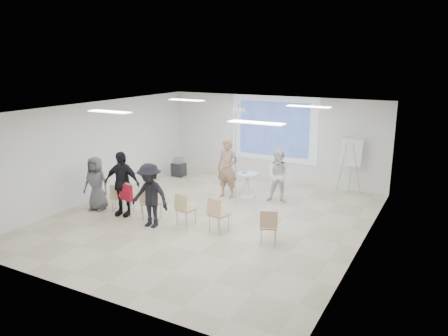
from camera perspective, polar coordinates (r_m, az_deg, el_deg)
The scene contains 30 objects.
floor at distance 12.05m, azimuth -1.82°, elevation -6.83°, with size 8.00×9.00×0.10m, color beige.
ceiling at distance 11.32m, azimuth -1.94°, elevation 7.99°, with size 8.00×9.00×0.10m, color white.
wall_back at distance 15.60m, azimuth 6.57°, elevation 3.86°, with size 8.00×0.10×3.00m, color silver.
wall_left at distance 14.02m, azimuth -16.35°, elevation 2.21°, with size 0.10×9.00×3.00m, color silver.
wall_right at distance 10.23m, azimuth 18.14°, elevation -2.25°, with size 0.10×9.00×3.00m, color silver.
projection_halo at distance 15.48m, azimuth 6.52°, elevation 5.10°, with size 3.20×0.01×2.30m, color silver.
projection_image at distance 15.47m, azimuth 6.50°, elevation 5.09°, with size 2.60×0.01×1.90m, color #304EA4.
pedestal_table at distance 13.64m, azimuth 3.03°, elevation -2.08°, with size 0.87×0.87×0.82m.
player_left at distance 13.55m, azimuth 0.45°, elevation 0.44°, with size 0.77×0.52×2.10m, color #A77C66.
player_right at distance 13.25m, azimuth 7.27°, elevation -0.68°, with size 0.86×0.69×1.79m, color white.
controller_left at distance 13.61m, azimuth 1.61°, elevation 1.94°, with size 0.04×0.13×0.04m, color white.
controller_right at distance 13.46m, azimuth 6.98°, elevation 0.94°, with size 0.04×0.12×0.04m, color white.
chair_far_left at distance 12.78m, azimuth -13.68°, elevation -3.50°, with size 0.51×0.53×0.81m.
chair_left_mid at distance 12.36m, azimuth -12.31°, elevation -3.52°, with size 0.57×0.60×0.98m.
chair_left_inner at distance 11.90m, azimuth -9.67°, elevation -4.30°, with size 0.44×0.48×0.91m.
chair_center at distance 11.37m, azimuth -5.25°, elevation -5.11°, with size 0.47×0.50×0.89m.
chair_right_inner at distance 10.94m, azimuth -0.92°, elevation -5.79°, with size 0.50×0.53×0.90m.
chair_right_far at distance 10.28m, azimuth 5.84°, elevation -7.33°, with size 0.55×0.56×0.87m.
red_jacket at distance 12.20m, azimuth -12.68°, elevation -3.09°, with size 0.48×0.11×0.46m, color maroon.
laptop at distance 11.99m, azimuth -9.38°, elevation -4.40°, with size 0.33×0.24×0.03m, color black.
audience_left at distance 12.32m, azimuth -13.23°, elevation -1.40°, with size 1.21×0.73×2.08m, color black.
audience_mid at distance 11.34m, azimuth -9.67°, elevation -3.02°, with size 1.24×0.68×1.91m, color black.
audience_outer at distance 13.00m, azimuth -16.38°, elevation -1.56°, with size 0.85×0.56×1.75m, color #535358.
flipchart_easel at distance 14.47m, azimuth 16.30°, elevation 2.05°, with size 0.80×0.61×1.86m.
av_cart at distance 16.26m, azimuth -5.94°, elevation 0.05°, with size 0.46×0.37×0.70m.
ceiling_projector at distance 12.62m, azimuth 1.90°, elevation 6.98°, with size 0.30×0.25×3.00m.
fluor_panel_nw at distance 14.07m, azimuth -4.91°, elevation 8.83°, with size 1.20×0.30×0.02m, color white.
fluor_panel_ne at distance 12.35m, azimuth 10.98°, elevation 7.88°, with size 1.20×0.30×0.02m, color white.
fluor_panel_sw at distance 11.32m, azimuth -14.71°, elevation 7.13°, with size 1.20×0.30×0.02m, color white.
fluor_panel_se at distance 9.09m, azimuth 4.23°, elevation 5.92°, with size 1.20×0.30×0.02m, color white.
Camera 1 is at (5.68, -9.72, 4.27)m, focal length 35.00 mm.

